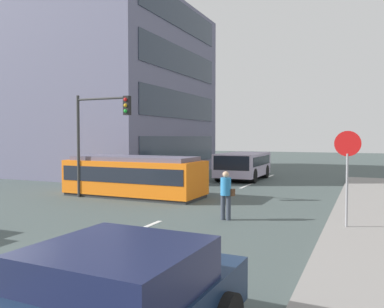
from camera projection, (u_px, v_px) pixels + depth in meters
The scene contains 12 objects.
ground_plane at pixel (194, 207), 15.88m from camera, with size 120.00×120.00×0.00m, color #434F4E.
lane_stripe_1 at pixel (46, 268), 8.57m from camera, with size 0.16×2.40×0.01m, color silver.
lane_stripe_2 at pixel (142, 228), 12.22m from camera, with size 0.16×2.40×0.01m, color silver.
lane_stripe_3 at pixel (246, 186), 22.82m from camera, with size 0.16×2.40×0.01m, color silver.
lane_stripe_4 at pixel (270, 176), 28.30m from camera, with size 0.16×2.40×0.01m, color silver.
corner_building at pixel (97, 92), 31.73m from camera, with size 15.16×14.02×12.80m.
streetcar_tram at pixel (134, 176), 18.82m from camera, with size 6.67×2.59×1.92m.
city_bus at pixel (243, 164), 26.11m from camera, with size 2.57×5.17×1.76m.
pedestrian_crossing at pixel (226, 192), 13.47m from camera, with size 0.47×0.36×1.67m.
parked_sedan_mid at pixel (148, 175), 23.08m from camera, with size 2.02×4.63×1.19m.
stop_sign at pixel (347, 158), 11.78m from camera, with size 0.76×0.07×2.88m.
traffic_light_mast at pixel (99, 125), 18.03m from camera, with size 2.92×0.33×4.76m.
Camera 1 is at (6.32, -4.45, 2.85)m, focal length 37.02 mm.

